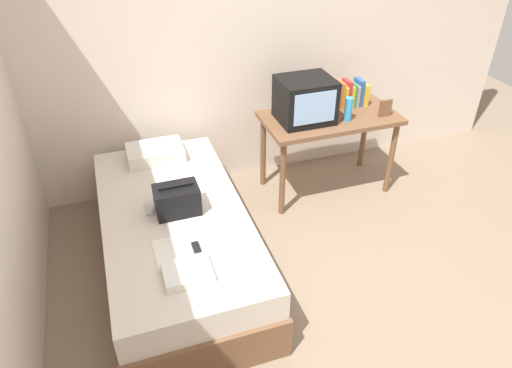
{
  "coord_description": "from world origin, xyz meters",
  "views": [
    {
      "loc": [
        -1.28,
        -1.77,
        2.5
      ],
      "look_at": [
        -0.34,
        0.99,
        0.52
      ],
      "focal_mm": 32.75,
      "sensor_mm": 36.0,
      "label": 1
    }
  ],
  "objects_px": {
    "magazine": "(172,252)",
    "remote_silver": "(149,209)",
    "remote_dark": "(197,251)",
    "pillow": "(155,153)",
    "book_row": "(352,94)",
    "bed": "(177,240)",
    "water_bottle": "(348,109)",
    "tv": "(305,100)",
    "folded_towel": "(188,272)",
    "desk": "(329,126)",
    "handbag": "(177,200)",
    "picture_frame": "(385,108)"
  },
  "relations": [
    {
      "from": "handbag",
      "to": "remote_silver",
      "type": "bearing_deg",
      "value": 156.98
    },
    {
      "from": "bed",
      "to": "handbag",
      "type": "height_order",
      "value": "handbag"
    },
    {
      "from": "remote_dark",
      "to": "remote_silver",
      "type": "height_order",
      "value": "same"
    },
    {
      "from": "bed",
      "to": "folded_towel",
      "type": "height_order",
      "value": "folded_towel"
    },
    {
      "from": "picture_frame",
      "to": "tv",
      "type": "bearing_deg",
      "value": 167.21
    },
    {
      "from": "remote_silver",
      "to": "magazine",
      "type": "bearing_deg",
      "value": -81.4
    },
    {
      "from": "remote_silver",
      "to": "folded_towel",
      "type": "height_order",
      "value": "folded_towel"
    },
    {
      "from": "desk",
      "to": "book_row",
      "type": "bearing_deg",
      "value": 27.32
    },
    {
      "from": "magazine",
      "to": "tv",
      "type": "bearing_deg",
      "value": 37.64
    },
    {
      "from": "bed",
      "to": "remote_dark",
      "type": "distance_m",
      "value": 0.54
    },
    {
      "from": "bed",
      "to": "magazine",
      "type": "relative_size",
      "value": 6.9
    },
    {
      "from": "book_row",
      "to": "pillow",
      "type": "bearing_deg",
      "value": 179.62
    },
    {
      "from": "bed",
      "to": "water_bottle",
      "type": "relative_size",
      "value": 9.87
    },
    {
      "from": "pillow",
      "to": "handbag",
      "type": "distance_m",
      "value": 0.77
    },
    {
      "from": "magazine",
      "to": "picture_frame",
      "type": "bearing_deg",
      "value": 23.42
    },
    {
      "from": "pillow",
      "to": "remote_dark",
      "type": "height_order",
      "value": "pillow"
    },
    {
      "from": "water_bottle",
      "to": "picture_frame",
      "type": "bearing_deg",
      "value": -4.77
    },
    {
      "from": "tv",
      "to": "folded_towel",
      "type": "distance_m",
      "value": 1.82
    },
    {
      "from": "book_row",
      "to": "remote_silver",
      "type": "relative_size",
      "value": 1.79
    },
    {
      "from": "handbag",
      "to": "remote_dark",
      "type": "bearing_deg",
      "value": -85.94
    },
    {
      "from": "water_bottle",
      "to": "remote_silver",
      "type": "relative_size",
      "value": 1.41
    },
    {
      "from": "book_row",
      "to": "folded_towel",
      "type": "xyz_separation_m",
      "value": [
        -1.79,
        -1.39,
        -0.3
      ]
    },
    {
      "from": "bed",
      "to": "water_bottle",
      "type": "xyz_separation_m",
      "value": [
        1.58,
        0.48,
        0.59
      ]
    },
    {
      "from": "water_bottle",
      "to": "book_row",
      "type": "distance_m",
      "value": 0.32
    },
    {
      "from": "book_row",
      "to": "remote_silver",
      "type": "bearing_deg",
      "value": -160.55
    },
    {
      "from": "pillow",
      "to": "folded_towel",
      "type": "bearing_deg",
      "value": -91.25
    },
    {
      "from": "handbag",
      "to": "remote_silver",
      "type": "height_order",
      "value": "handbag"
    },
    {
      "from": "water_bottle",
      "to": "picture_frame",
      "type": "relative_size",
      "value": 1.37
    },
    {
      "from": "handbag",
      "to": "water_bottle",
      "type": "bearing_deg",
      "value": 17.72
    },
    {
      "from": "remote_silver",
      "to": "picture_frame",
      "type": "bearing_deg",
      "value": 10.46
    },
    {
      "from": "bed",
      "to": "tv",
      "type": "xyz_separation_m",
      "value": [
        1.24,
        0.6,
        0.66
      ]
    },
    {
      "from": "remote_silver",
      "to": "pillow",
      "type": "bearing_deg",
      "value": 77.12
    },
    {
      "from": "desk",
      "to": "tv",
      "type": "height_order",
      "value": "tv"
    },
    {
      "from": "water_bottle",
      "to": "remote_dark",
      "type": "relative_size",
      "value": 1.3
    },
    {
      "from": "bed",
      "to": "picture_frame",
      "type": "distance_m",
      "value": 2.05
    },
    {
      "from": "folded_towel",
      "to": "pillow",
      "type": "bearing_deg",
      "value": 88.75
    },
    {
      "from": "folded_towel",
      "to": "picture_frame",
      "type": "bearing_deg",
      "value": 29.27
    },
    {
      "from": "bed",
      "to": "book_row",
      "type": "height_order",
      "value": "book_row"
    },
    {
      "from": "remote_dark",
      "to": "pillow",
      "type": "bearing_deg",
      "value": 93.17
    },
    {
      "from": "remote_dark",
      "to": "magazine",
      "type": "bearing_deg",
      "value": 163.86
    },
    {
      "from": "picture_frame",
      "to": "remote_silver",
      "type": "distance_m",
      "value": 2.13
    },
    {
      "from": "bed",
      "to": "tv",
      "type": "bearing_deg",
      "value": 25.89
    },
    {
      "from": "tv",
      "to": "pillow",
      "type": "distance_m",
      "value": 1.3
    },
    {
      "from": "pillow",
      "to": "remote_silver",
      "type": "relative_size",
      "value": 3.11
    },
    {
      "from": "water_bottle",
      "to": "remote_dark",
      "type": "bearing_deg",
      "value": -148.16
    },
    {
      "from": "bed",
      "to": "remote_silver",
      "type": "bearing_deg",
      "value": 157.61
    },
    {
      "from": "magazine",
      "to": "remote_silver",
      "type": "distance_m",
      "value": 0.49
    },
    {
      "from": "tv",
      "to": "remote_dark",
      "type": "bearing_deg",
      "value": -137.76
    },
    {
      "from": "tv",
      "to": "remote_silver",
      "type": "distance_m",
      "value": 1.55
    },
    {
      "from": "desk",
      "to": "book_row",
      "type": "height_order",
      "value": "book_row"
    }
  ]
}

